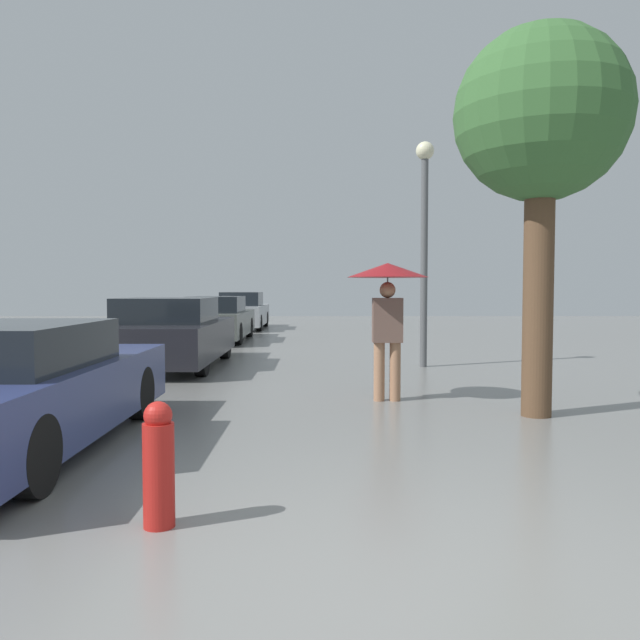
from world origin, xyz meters
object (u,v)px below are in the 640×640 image
object	(u,v)px
tree	(541,121)
street_lamp	(424,222)
parked_car_second	(170,334)
parked_car_third	(218,320)
parked_car_nearest	(9,390)
pedestrian	(388,290)
parked_car_farthest	(243,312)
fire_hydrant	(159,464)

from	to	relation	value
tree	street_lamp	world-z (taller)	tree
parked_car_second	parked_car_third	world-z (taller)	parked_car_second
parked_car_nearest	parked_car_second	distance (m)	6.07
parked_car_second	parked_car_nearest	bearing A→B (deg)	-90.26
parked_car_second	street_lamp	xyz separation A→B (m)	(4.76, -0.06, 2.08)
pedestrian	parked_car_nearest	distance (m)	4.55
parked_car_second	parked_car_third	bearing A→B (deg)	90.14
parked_car_nearest	parked_car_farthest	xyz separation A→B (m)	(0.09, 17.06, 0.06)
parked_car_second	street_lamp	distance (m)	5.20
tree	fire_hydrant	distance (m)	5.66
pedestrian	parked_car_nearest	bearing A→B (deg)	-146.29
street_lamp	parked_car_second	bearing A→B (deg)	179.31
parked_car_farthest	parked_car_nearest	bearing A→B (deg)	-90.30
parked_car_second	parked_car_farthest	xyz separation A→B (m)	(0.06, 10.99, 0.00)
parked_car_farthest	tree	xyz separation A→B (m)	(5.23, -15.57, 2.73)
pedestrian	parked_car_second	xyz separation A→B (m)	(-3.68, 3.59, -0.83)
tree	parked_car_second	bearing A→B (deg)	139.16
parked_car_second	tree	world-z (taller)	tree
parked_car_third	tree	xyz separation A→B (m)	(5.30, -10.35, 2.77)
pedestrian	tree	world-z (taller)	tree
pedestrian	street_lamp	distance (m)	3.90
parked_car_farthest	tree	distance (m)	16.65
pedestrian	fire_hydrant	world-z (taller)	pedestrian
parked_car_third	fire_hydrant	distance (m)	13.79
tree	pedestrian	bearing A→B (deg)	148.64
parked_car_farthest	street_lamp	world-z (taller)	street_lamp
street_lamp	fire_hydrant	world-z (taller)	street_lamp
street_lamp	parked_car_nearest	bearing A→B (deg)	-128.55
pedestrian	street_lamp	size ratio (longest dim) A/B	0.43
tree	fire_hydrant	bearing A→B (deg)	-136.54
parked_car_third	street_lamp	bearing A→B (deg)	-50.70
parked_car_second	fire_hydrant	size ratio (longest dim) A/B	5.50
tree	street_lamp	distance (m)	4.59
parked_car_nearest	parked_car_third	bearing A→B (deg)	89.93
tree	parked_car_nearest	bearing A→B (deg)	-164.32
parked_car_third	fire_hydrant	bearing A→B (deg)	-82.50
parked_car_second	fire_hydrant	world-z (taller)	parked_car_second
pedestrian	parked_car_nearest	size ratio (longest dim) A/B	0.42
pedestrian	parked_car_third	distance (m)	10.11
street_lamp	fire_hydrant	xyz separation A→B (m)	(-2.97, -7.84, -2.30)
street_lamp	tree	bearing A→B (deg)	-83.31
pedestrian	fire_hydrant	bearing A→B (deg)	-113.77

